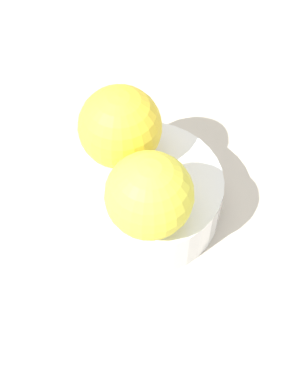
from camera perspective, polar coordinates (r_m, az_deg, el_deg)
ground_plane at (r=50.48cm, az=0.00°, el=-2.43°), size 110.00×110.00×2.00cm
fruit_bowl at (r=47.94cm, az=0.00°, el=-0.39°), size 13.63×13.63×4.40cm
orange_in_bowl_0 at (r=45.25cm, az=-2.53°, el=6.82°), size 7.02×7.02×7.02cm
orange_in_bowl_1 at (r=40.90cm, az=0.55°, el=-0.35°), size 6.85×6.85×6.85cm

